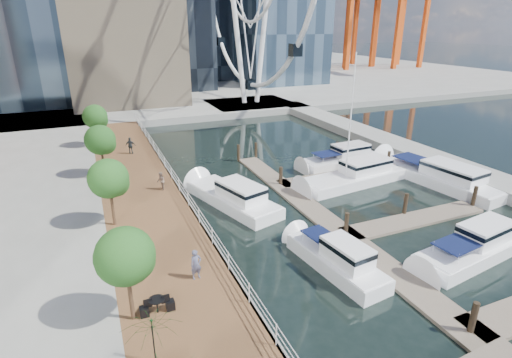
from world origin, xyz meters
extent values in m
plane|color=black|center=(0.00, 0.00, 0.00)|extent=(520.00, 520.00, 0.00)
cube|color=brown|center=(-9.00, 15.00, 0.50)|extent=(6.00, 60.00, 1.00)
cube|color=#595954|center=(-6.00, 15.00, 0.50)|extent=(0.25, 60.00, 1.00)
cube|color=gray|center=(0.00, 102.00, 0.50)|extent=(200.00, 114.00, 1.00)
cube|color=gray|center=(20.00, 20.00, 0.50)|extent=(4.00, 60.00, 1.00)
cube|color=gray|center=(14.00, 52.00, 0.50)|extent=(14.00, 12.00, 1.00)
cube|color=#6D6051|center=(3.00, 10.00, 0.10)|extent=(2.00, 32.00, 0.20)
cube|color=#6D6051|center=(9.00, 8.00, 0.10)|extent=(12.00, 2.00, 0.20)
cube|color=#6D6051|center=(9.00, 18.00, 0.10)|extent=(12.00, 2.00, 0.20)
cylinder|color=white|center=(11.50, 52.00, 14.00)|extent=(0.80, 0.80, 26.00)
cylinder|color=white|center=(16.50, 52.00, 14.00)|extent=(0.80, 0.80, 26.00)
cylinder|color=#3F2B1C|center=(-11.40, 4.00, 2.20)|extent=(0.20, 0.20, 2.40)
sphere|color=#265B1E|center=(-11.40, 4.00, 4.30)|extent=(2.60, 2.60, 2.60)
cylinder|color=#3F2B1C|center=(-11.40, 14.00, 2.20)|extent=(0.20, 0.20, 2.40)
sphere|color=#265B1E|center=(-11.40, 14.00, 4.30)|extent=(2.60, 2.60, 2.60)
cylinder|color=#3F2B1C|center=(-11.40, 24.00, 2.20)|extent=(0.20, 0.20, 2.40)
sphere|color=#265B1E|center=(-11.40, 24.00, 4.30)|extent=(2.60, 2.60, 2.60)
cylinder|color=#3F2B1C|center=(-11.40, 34.00, 2.20)|extent=(0.20, 0.20, 2.40)
sphere|color=#265B1E|center=(-11.40, 34.00, 4.30)|extent=(2.60, 2.60, 2.60)
imported|color=#53546E|center=(-7.92, 5.91, 1.84)|extent=(0.67, 0.50, 1.67)
imported|color=#7D6456|center=(-7.38, 18.81, 1.76)|extent=(0.62, 0.77, 1.52)
imported|color=#2D3338|center=(-8.47, 29.80, 1.87)|extent=(1.11, 0.76, 1.74)
imported|color=#0E3512|center=(-10.90, 1.07, 2.06)|extent=(3.03, 3.05, 2.13)
camera|label=1|loc=(-11.97, -11.70, 13.54)|focal=28.00mm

